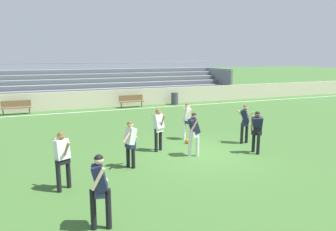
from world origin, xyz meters
TOP-DOWN VIEW (x-y plane):
  - ground_plane at (0.00, 0.00)m, footprint 160.00×160.00m
  - field_line_sideline at (0.00, 11.31)m, footprint 44.00×0.12m
  - sideline_wall at (0.00, 12.80)m, footprint 48.00×0.16m
  - bleacher_stand at (0.07, 16.17)m, footprint 20.38×4.98m
  - bench_near_wall_gap at (0.39, 12.03)m, footprint 1.80×0.40m
  - bench_centre_sideline at (-7.34, 12.03)m, footprint 1.80×0.40m
  - trash_bin at (3.91, 12.10)m, footprint 0.55×0.55m
  - player_white_deep_cover at (-1.50, 1.02)m, footprint 0.49×0.56m
  - player_white_pressing_high at (0.34, 2.21)m, footprint 0.42×0.55m
  - player_white_wide_right at (-3.04, -0.43)m, footprint 0.65×0.50m
  - player_white_dropping_back at (-5.30, -1.51)m, footprint 0.47×0.71m
  - player_dark_on_ball at (1.95, -0.68)m, footprint 0.59×0.47m
  - player_dark_challenging at (-0.47, -0.08)m, footprint 0.51×0.44m
  - player_dark_wide_left at (2.37, 0.69)m, footprint 0.54×0.70m
  - player_dark_overlapping at (-4.68, -4.00)m, footprint 0.45×0.53m
  - soccer_ball at (0.07, 1.59)m, footprint 0.22×0.22m

SIDE VIEW (x-z plane):
  - ground_plane at x=0.00m, z-range 0.00..0.00m
  - field_line_sideline at x=0.00m, z-range 0.00..0.01m
  - soccer_ball at x=0.07m, z-range 0.00..0.22m
  - trash_bin at x=3.91m, z-range 0.00..0.94m
  - bench_near_wall_gap at x=0.39m, z-range 0.10..1.00m
  - bench_centre_sideline at x=-7.34m, z-range 0.10..1.00m
  - sideline_wall at x=0.00m, z-range 0.00..1.27m
  - player_white_wide_right at x=-3.04m, z-range 0.15..1.78m
  - player_dark_on_ball at x=1.95m, z-range 0.16..1.83m
  - player_dark_challenging at x=-0.47m, z-range 0.16..1.84m
  - player_white_pressing_high at x=0.34m, z-range 0.16..1.84m
  - player_white_dropping_back at x=-5.30m, z-range 0.17..1.88m
  - player_dark_wide_left at x=2.37m, z-range 0.17..1.88m
  - player_dark_overlapping at x=-4.68m, z-range 0.17..1.89m
  - player_white_deep_cover at x=-1.50m, z-range 0.17..1.89m
  - bleacher_stand at x=0.07m, z-range -0.21..2.93m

